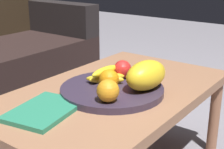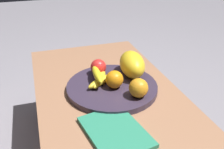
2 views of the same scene
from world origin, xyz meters
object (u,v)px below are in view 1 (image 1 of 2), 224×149
at_px(magazine, 44,110).
at_px(orange_front, 109,79).
at_px(fruit_bowl, 112,90).
at_px(orange_left, 108,91).
at_px(melon_large_front, 146,75).
at_px(apple_front, 122,69).
at_px(banana_bunch, 106,76).
at_px(coffee_table, 112,100).

bearing_deg(magazine, orange_front, -27.97).
relative_size(fruit_bowl, orange_left, 5.07).
relative_size(melon_large_front, apple_front, 2.55).
distance_m(fruit_bowl, apple_front, 0.13).
bearing_deg(banana_bunch, melon_large_front, -79.16).
distance_m(fruit_bowl, orange_front, 0.06).
relative_size(apple_front, banana_bunch, 0.48).
relative_size(orange_front, banana_bunch, 0.50).
xyz_separation_m(apple_front, banana_bunch, (-0.09, 0.02, -0.01)).
bearing_deg(coffee_table, magazine, 169.74).
relative_size(apple_front, magazine, 0.29).
bearing_deg(apple_front, coffee_table, -173.67).
relative_size(orange_left, apple_front, 1.07).
bearing_deg(orange_front, banana_bunch, 47.36).
bearing_deg(banana_bunch, orange_front, -132.64).
distance_m(apple_front, banana_bunch, 0.09).
xyz_separation_m(coffee_table, apple_front, (0.08, 0.01, 0.11)).
xyz_separation_m(orange_front, apple_front, (0.14, 0.03, -0.00)).
xyz_separation_m(coffee_table, orange_left, (-0.15, -0.09, 0.11)).
bearing_deg(magazine, apple_front, -17.19).
bearing_deg(fruit_bowl, orange_front, -171.67).
height_order(orange_front, banana_bunch, orange_front).
distance_m(orange_left, magazine, 0.22).
bearing_deg(apple_front, banana_bunch, 167.13).
bearing_deg(banana_bunch, fruit_bowl, -117.35).
height_order(coffee_table, fruit_bowl, fruit_bowl).
xyz_separation_m(coffee_table, magazine, (-0.31, 0.06, 0.05)).
distance_m(coffee_table, banana_bunch, 0.10).
bearing_deg(coffee_table, fruit_bowl, -146.08).
relative_size(melon_large_front, orange_front, 2.47).
bearing_deg(melon_large_front, banana_bunch, 100.84).
bearing_deg(orange_front, orange_left, -144.66).
relative_size(coffee_table, orange_front, 13.35).
bearing_deg(apple_front, orange_front, -166.13).
relative_size(banana_bunch, magazine, 0.61).
bearing_deg(coffee_table, apple_front, 6.33).
height_order(melon_large_front, magazine, melon_large_front).
distance_m(orange_front, banana_bunch, 0.07).
height_order(orange_front, apple_front, orange_front).
bearing_deg(melon_large_front, magazine, 150.10).
bearing_deg(orange_front, magazine, 162.38).
height_order(fruit_bowl, apple_front, apple_front).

